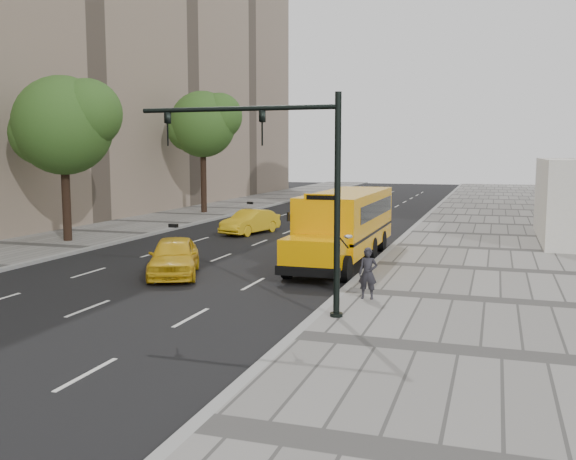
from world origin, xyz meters
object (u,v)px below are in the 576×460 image
(tree_b, at_px, (65,125))
(taxi_far, at_px, (250,222))
(pedestrian, at_px, (368,273))
(taxi_near, at_px, (174,256))
(traffic_signal, at_px, (289,176))
(school_bus, at_px, (346,220))
(tree_c, at_px, (204,124))

(tree_b, bearing_deg, taxi_far, 41.35)
(tree_b, height_order, pedestrian, tree_b)
(taxi_near, bearing_deg, traffic_signal, -59.90)
(tree_b, bearing_deg, pedestrian, -25.65)
(taxi_near, distance_m, pedestrian, 8.28)
(pedestrian, relative_size, traffic_signal, 0.26)
(taxi_near, height_order, traffic_signal, traffic_signal)
(pedestrian, bearing_deg, school_bus, 107.80)
(tree_c, distance_m, traffic_signal, 31.56)
(tree_c, distance_m, school_bus, 23.15)
(traffic_signal, bearing_deg, tree_b, 145.28)
(tree_b, xyz_separation_m, tree_c, (-0.00, 16.49, 0.71))
(tree_b, xyz_separation_m, pedestrian, (17.42, -8.37, -5.19))
(tree_b, distance_m, taxi_far, 11.45)
(taxi_near, distance_m, taxi_far, 12.99)
(taxi_near, relative_size, traffic_signal, 0.70)
(taxi_near, bearing_deg, tree_b, 123.50)
(taxi_near, relative_size, pedestrian, 2.72)
(school_bus, distance_m, taxi_near, 7.99)
(tree_c, bearing_deg, school_bus, -48.69)
(tree_b, relative_size, tree_c, 0.93)
(tree_c, xyz_separation_m, pedestrian, (17.43, -24.86, -5.89))
(pedestrian, bearing_deg, taxi_far, 123.41)
(tree_c, distance_m, pedestrian, 30.93)
(tree_b, xyz_separation_m, taxi_far, (7.56, 6.65, -5.45))
(taxi_near, bearing_deg, taxi_far, 75.15)
(tree_c, height_order, taxi_far, tree_c)
(taxi_far, height_order, pedestrian, pedestrian)
(taxi_near, xyz_separation_m, traffic_signal, (6.16, -4.60, 3.33))
(tree_b, distance_m, tree_c, 16.51)
(tree_b, relative_size, taxi_far, 2.04)
(tree_c, xyz_separation_m, taxi_far, (7.56, -9.84, -6.16))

